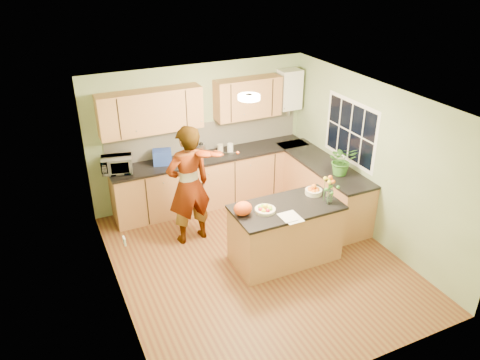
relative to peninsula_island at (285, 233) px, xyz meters
name	(u,v)px	position (x,y,z in m)	size (l,w,h in m)	color
floor	(256,260)	(-0.41, 0.12, -0.46)	(4.50, 4.50, 0.00)	brown
ceiling	(259,100)	(-0.41, 0.12, 2.04)	(4.00, 4.50, 0.02)	silver
wall_back	(200,134)	(-0.41, 2.37, 0.79)	(4.00, 0.02, 2.50)	gray
wall_front	(359,282)	(-0.41, -2.13, 0.79)	(4.00, 0.02, 2.50)	gray
wall_left	(113,219)	(-2.41, 0.12, 0.79)	(0.02, 4.50, 2.50)	gray
wall_right	(372,162)	(1.59, 0.12, 0.79)	(0.02, 4.50, 2.50)	gray
back_counter	(213,179)	(-0.31, 2.07, 0.01)	(3.64, 0.62, 0.94)	#B07346
right_counter	(321,187)	(1.28, 0.97, 0.01)	(0.62, 2.24, 0.94)	#B07346
splashback	(206,136)	(-0.31, 2.35, 0.74)	(3.60, 0.02, 0.52)	beige
upper_cabinets	(193,106)	(-0.59, 2.20, 1.39)	(3.20, 0.34, 0.70)	#B07346
boiler	(289,90)	(1.29, 2.21, 1.44)	(0.40, 0.30, 0.86)	white
window_right	(350,131)	(1.58, 0.72, 1.09)	(0.01, 1.30, 1.05)	white
light_switch	(124,241)	(-2.40, -0.48, 0.84)	(0.02, 0.09, 0.09)	white
ceiling_lamp	(249,97)	(-0.41, 0.42, 2.00)	(0.30, 0.30, 0.07)	#FFEABF
peninsula_island	(285,233)	(0.00, 0.00, 0.00)	(1.59, 0.81, 0.91)	#B07346
fruit_dish	(265,209)	(-0.35, 0.00, 0.50)	(0.29, 0.29, 0.10)	beige
orange_bowl	(314,190)	(0.55, 0.15, 0.52)	(0.25, 0.25, 0.15)	beige
flower_vase	(330,185)	(0.60, -0.18, 0.75)	(0.24, 0.24, 0.45)	silver
orange_bag	(243,209)	(-0.67, 0.05, 0.55)	(0.26, 0.22, 0.20)	#E74913
papers	(291,217)	(-0.10, -0.30, 0.46)	(0.24, 0.33, 0.01)	silver
violinist	(189,185)	(-1.10, 1.09, 0.51)	(0.71, 0.46, 1.94)	#DFAE88
violin	(205,154)	(-0.90, 0.87, 1.10)	(0.66, 0.27, 0.13)	#490C04
microwave	(117,165)	(-1.98, 2.08, 0.62)	(0.49, 0.33, 0.27)	white
blue_box	(162,157)	(-1.21, 2.09, 0.61)	(0.31, 0.23, 0.25)	#213A99
kettle	(201,150)	(-0.51, 2.10, 0.61)	(0.16, 0.16, 0.31)	#B4B4B9
jar_cream	(220,148)	(-0.14, 2.12, 0.56)	(0.10, 0.10, 0.16)	beige
jar_white	(230,148)	(0.02, 2.05, 0.57)	(0.11, 0.11, 0.17)	white
potted_plant	(342,160)	(1.29, 0.48, 0.73)	(0.44, 0.38, 0.49)	#377527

